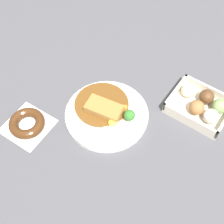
{
  "coord_description": "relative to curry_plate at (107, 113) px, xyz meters",
  "views": [
    {
      "loc": [
        -0.3,
        0.47,
        0.85
      ],
      "look_at": [
        0.03,
        0.01,
        0.03
      ],
      "focal_mm": 50.66,
      "sensor_mm": 36.0,
      "label": 1
    }
  ],
  "objects": [
    {
      "name": "ground_plane",
      "position": [
        -0.05,
        -0.02,
        -0.01
      ],
      "size": [
        1.6,
        1.6,
        0.0
      ],
      "primitive_type": "plane",
      "color": "#4C4C51"
    },
    {
      "name": "donut_box",
      "position": [
        -0.24,
        -0.2,
        0.01
      ],
      "size": [
        0.19,
        0.15,
        0.06
      ],
      "color": "beige",
      "rests_on": "ground_plane"
    },
    {
      "name": "chocolate_ring_donut",
      "position": [
        0.18,
        0.18,
        0.0
      ],
      "size": [
        0.14,
        0.14,
        0.03
      ],
      "color": "white",
      "rests_on": "ground_plane"
    },
    {
      "name": "curry_plate",
      "position": [
        0.0,
        0.0,
        0.0
      ],
      "size": [
        0.27,
        0.27,
        0.07
      ],
      "color": "white",
      "rests_on": "ground_plane"
    }
  ]
}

